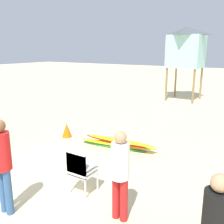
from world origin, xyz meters
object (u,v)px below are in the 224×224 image
(surfboard_pile, at_px, (117,143))
(lifeguard_near_center, at_px, (2,160))
(lifeguard_near_left, at_px, (120,170))
(lifeguard_tower, at_px, (186,47))
(traffic_cone_near, at_px, (67,130))
(stacked_plastic_chairs, at_px, (80,167))

(surfboard_pile, bearing_deg, lifeguard_near_center, -90.52)
(surfboard_pile, distance_m, lifeguard_near_left, 3.46)
(lifeguard_tower, relative_size, traffic_cone_near, 8.53)
(stacked_plastic_chairs, height_order, traffic_cone_near, stacked_plastic_chairs)
(lifeguard_near_center, bearing_deg, lifeguard_near_left, 27.50)
(surfboard_pile, height_order, traffic_cone_near, traffic_cone_near)
(stacked_plastic_chairs, xyz_separation_m, lifeguard_tower, (-1.42, 11.21, 2.42))
(lifeguard_tower, bearing_deg, lifeguard_near_center, -86.90)
(lifeguard_tower, bearing_deg, traffic_cone_near, -98.37)
(traffic_cone_near, bearing_deg, lifeguard_near_left, -36.34)
(stacked_plastic_chairs, bearing_deg, lifeguard_near_center, -121.14)
(lifeguard_tower, bearing_deg, stacked_plastic_chairs, -82.79)
(lifeguard_near_left, relative_size, traffic_cone_near, 3.39)
(lifeguard_near_left, bearing_deg, lifeguard_tower, 102.43)
(lifeguard_near_left, xyz_separation_m, lifeguard_near_center, (-1.85, -0.97, 0.09))
(lifeguard_near_center, height_order, lifeguard_tower, lifeguard_tower)
(lifeguard_near_left, distance_m, lifeguard_near_center, 2.09)
(surfboard_pile, bearing_deg, lifeguard_near_left, -57.35)
(surfboard_pile, bearing_deg, lifeguard_tower, 94.69)
(surfboard_pile, distance_m, lifeguard_tower, 9.13)
(lifeguard_near_left, relative_size, lifeguard_near_center, 0.92)
(stacked_plastic_chairs, height_order, surfboard_pile, stacked_plastic_chairs)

